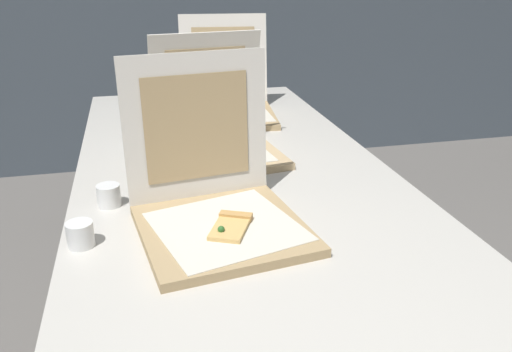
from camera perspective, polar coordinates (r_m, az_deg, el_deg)
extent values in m
cube|color=beige|center=(1.57, -2.09, -0.35)|extent=(0.94, 2.20, 0.03)
cylinder|color=#38383D|center=(2.64, -15.00, -0.09)|extent=(0.04, 0.04, 0.71)
cylinder|color=#38383D|center=(2.72, 2.08, 1.38)|extent=(0.04, 0.04, 0.71)
cube|color=tan|center=(1.23, -3.65, -5.90)|extent=(0.42, 0.42, 0.02)
cube|color=silver|center=(1.22, -3.28, -5.50)|extent=(0.38, 0.38, 0.00)
cube|color=silver|center=(1.32, -6.46, 5.37)|extent=(0.37, 0.08, 0.37)
cube|color=tan|center=(1.32, -6.43, 5.28)|extent=(0.27, 0.05, 0.27)
cube|color=#E0B266|center=(1.19, -2.89, -5.76)|extent=(0.12, 0.13, 0.01)
cube|color=tan|center=(1.24, -2.22, -4.42)|extent=(0.08, 0.05, 0.02)
sphere|color=#2D6628|center=(1.17, -3.83, -5.84)|extent=(0.02, 0.02, 0.02)
cube|color=tan|center=(1.69, -4.01, 2.33)|extent=(0.42, 0.42, 0.02)
cube|color=silver|center=(1.69, -4.34, 2.74)|extent=(0.35, 0.35, 0.00)
cube|color=silver|center=(1.78, -5.60, 9.69)|extent=(0.38, 0.13, 0.36)
cube|color=tan|center=(1.77, -5.58, 9.69)|extent=(0.27, 0.09, 0.26)
cube|color=#EAC156|center=(1.64, -2.21, 2.36)|extent=(0.07, 0.12, 0.01)
cube|color=tan|center=(1.69, -2.86, 3.07)|extent=(0.06, 0.03, 0.02)
sphere|color=#2D6628|center=(1.65, -2.79, 2.80)|extent=(0.02, 0.02, 0.02)
sphere|color=#2D6628|center=(1.64, -2.32, 2.68)|extent=(0.02, 0.02, 0.02)
cube|color=tan|center=(2.12, -3.04, 6.54)|extent=(0.41, 0.41, 0.02)
cube|color=silver|center=(2.12, -2.86, 6.88)|extent=(0.31, 0.31, 0.00)
cube|color=silver|center=(2.29, -3.55, 12.66)|extent=(0.37, 0.10, 0.37)
cube|color=tan|center=(2.28, -3.52, 12.61)|extent=(0.27, 0.07, 0.26)
cylinder|color=white|center=(1.87, -12.23, 4.36)|extent=(0.06, 0.06, 0.06)
cylinder|color=white|center=(1.41, -15.79, -2.06)|extent=(0.06, 0.06, 0.06)
cylinder|color=white|center=(1.23, -18.64, -6.05)|extent=(0.06, 0.06, 0.06)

